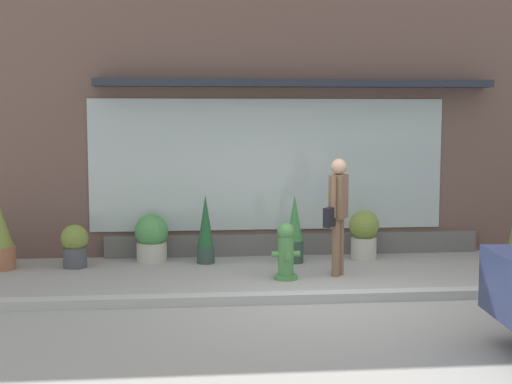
{
  "coord_description": "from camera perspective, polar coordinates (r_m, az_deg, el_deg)",
  "views": [
    {
      "loc": [
        -1.86,
        -9.16,
        2.36
      ],
      "look_at": [
        -0.82,
        1.2,
        1.26
      ],
      "focal_mm": 51.32,
      "sensor_mm": 36.0,
      "label": 1
    }
  ],
  "objects": [
    {
      "name": "curb_strip",
      "position": [
        9.44,
        5.89,
        -8.11
      ],
      "size": [
        14.0,
        0.24,
        0.12
      ],
      "primitive_type": "cube",
      "color": "#B2B2AD",
      "rests_on": "ground_plane"
    },
    {
      "name": "potted_plant_window_center",
      "position": [
        11.68,
        -3.95,
        -3.02
      ],
      "size": [
        0.28,
        0.28,
        1.1
      ],
      "color": "#33473D",
      "rests_on": "ground_plane"
    },
    {
      "name": "potted_plant_window_right",
      "position": [
        11.7,
        -13.94,
        -4.03
      ],
      "size": [
        0.42,
        0.42,
        0.67
      ],
      "color": "#4C4C51",
      "rests_on": "ground_plane"
    },
    {
      "name": "storefront",
      "position": [
        12.49,
        2.85,
        7.2
      ],
      "size": [
        14.0,
        0.81,
        5.34
      ],
      "color": "brown",
      "rests_on": "ground_plane"
    },
    {
      "name": "pedestrian_with_handbag",
      "position": [
        10.73,
        6.38,
        -1.25
      ],
      "size": [
        0.45,
        0.55,
        1.73
      ],
      "rotation": [
        0.0,
        0.0,
        4.11
      ],
      "color": "brown",
      "rests_on": "ground_plane"
    },
    {
      "name": "ground_plane",
      "position": [
        9.64,
        5.65,
        -8.17
      ],
      "size": [
        60.0,
        60.0,
        0.0
      ],
      "primitive_type": "plane",
      "color": "#9E9B93"
    },
    {
      "name": "potted_plant_doorstep",
      "position": [
        12.12,
        8.4,
        -3.19
      ],
      "size": [
        0.49,
        0.49,
        0.81
      ],
      "color": "#B7B2A3",
      "rests_on": "ground_plane"
    },
    {
      "name": "fire_hydrant",
      "position": [
        10.55,
        2.34,
        -4.63
      ],
      "size": [
        0.41,
        0.37,
        0.82
      ],
      "color": "#4C8C47",
      "rests_on": "ground_plane"
    },
    {
      "name": "potted_plant_trailing_edge",
      "position": [
        11.92,
        -8.14,
        -3.53
      ],
      "size": [
        0.54,
        0.54,
        0.77
      ],
      "color": "#B7B2A3",
      "rests_on": "ground_plane"
    },
    {
      "name": "potted_plant_corner_tall",
      "position": [
        11.71,
        3.02,
        -3.02
      ],
      "size": [
        0.29,
        0.29,
        1.09
      ],
      "color": "#33473D",
      "rests_on": "ground_plane"
    }
  ]
}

